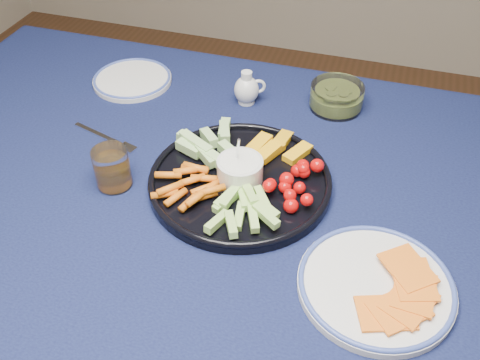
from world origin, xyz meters
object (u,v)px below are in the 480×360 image
(dining_table, at_px, (260,255))
(side_plate_extra, at_px, (132,79))
(cheese_plate, at_px, (376,284))
(pickle_bowl, at_px, (336,98))
(juice_tumbler, at_px, (112,170))
(creamer_pitcher, at_px, (247,89))
(crudite_platter, at_px, (239,177))

(dining_table, xyz_separation_m, side_plate_extra, (-0.41, 0.35, 0.10))
(cheese_plate, height_order, side_plate_extra, cheese_plate)
(pickle_bowl, bearing_deg, juice_tumbler, -132.92)
(juice_tumbler, bearing_deg, pickle_bowl, 47.08)
(creamer_pitcher, relative_size, pickle_bowl, 0.66)
(creamer_pitcher, relative_size, side_plate_extra, 0.42)
(pickle_bowl, height_order, cheese_plate, pickle_bowl)
(crudite_platter, xyz_separation_m, pickle_bowl, (0.13, 0.31, 0.01))
(pickle_bowl, distance_m, cheese_plate, 0.49)
(dining_table, relative_size, juice_tumbler, 21.54)
(crudite_platter, bearing_deg, pickle_bowl, 67.74)
(side_plate_extra, bearing_deg, cheese_plate, -35.09)
(pickle_bowl, bearing_deg, creamer_pitcher, -168.58)
(creamer_pitcher, bearing_deg, side_plate_extra, 179.92)
(crudite_platter, relative_size, cheese_plate, 1.41)
(creamer_pitcher, bearing_deg, dining_table, -69.49)
(cheese_plate, relative_size, juice_tumbler, 3.08)
(crudite_platter, distance_m, creamer_pitcher, 0.28)
(pickle_bowl, height_order, side_plate_extra, pickle_bowl)
(creamer_pitcher, bearing_deg, pickle_bowl, 11.42)
(juice_tumbler, bearing_deg, dining_table, -2.88)
(creamer_pitcher, height_order, side_plate_extra, creamer_pitcher)
(crudite_platter, distance_m, cheese_plate, 0.31)
(crudite_platter, relative_size, creamer_pitcher, 4.41)
(cheese_plate, distance_m, side_plate_extra, 0.75)
(crudite_platter, bearing_deg, cheese_plate, -31.16)
(dining_table, xyz_separation_m, pickle_bowl, (0.06, 0.39, 0.11))
(dining_table, xyz_separation_m, creamer_pitcher, (-0.13, 0.35, 0.12))
(dining_table, xyz_separation_m, crudite_platter, (-0.06, 0.08, 0.11))
(cheese_plate, relative_size, side_plate_extra, 1.30)
(crudite_platter, height_order, creamer_pitcher, crudite_platter)
(creamer_pitcher, height_order, juice_tumbler, same)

